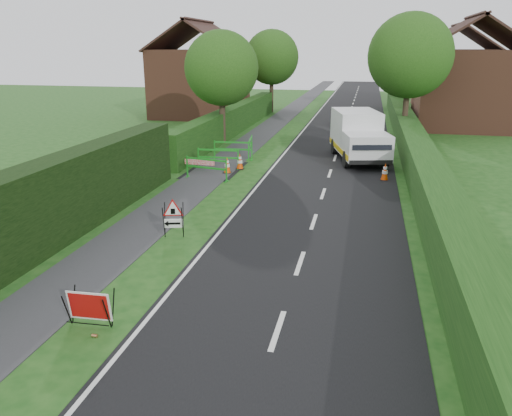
{
  "coord_description": "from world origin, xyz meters",
  "views": [
    {
      "loc": [
        4.03,
        -11.52,
        5.65
      ],
      "look_at": [
        0.99,
        2.24,
        1.11
      ],
      "focal_mm": 35.0,
      "sensor_mm": 36.0,
      "label": 1
    }
  ],
  "objects_px": {
    "works_van": "(358,135)",
    "hatchback_car": "(341,117)",
    "triangle_sign": "(172,215)",
    "red_rect_sign": "(89,307)"
  },
  "relations": [
    {
      "from": "works_van",
      "to": "hatchback_car",
      "type": "relative_size",
      "value": 1.65
    },
    {
      "from": "works_van",
      "to": "hatchback_car",
      "type": "height_order",
      "value": "works_van"
    },
    {
      "from": "triangle_sign",
      "to": "hatchback_car",
      "type": "height_order",
      "value": "hatchback_car"
    },
    {
      "from": "triangle_sign",
      "to": "works_van",
      "type": "relative_size",
      "value": 0.18
    },
    {
      "from": "red_rect_sign",
      "to": "triangle_sign",
      "type": "xyz_separation_m",
      "value": [
        -0.22,
        5.26,
        0.27
      ]
    },
    {
      "from": "works_van",
      "to": "hatchback_car",
      "type": "distance_m",
      "value": 12.72
    },
    {
      "from": "red_rect_sign",
      "to": "works_van",
      "type": "bearing_deg",
      "value": 71.74
    },
    {
      "from": "red_rect_sign",
      "to": "hatchback_car",
      "type": "relative_size",
      "value": 0.28
    },
    {
      "from": "red_rect_sign",
      "to": "hatchback_car",
      "type": "distance_m",
      "value": 30.88
    },
    {
      "from": "triangle_sign",
      "to": "works_van",
      "type": "xyz_separation_m",
      "value": [
        5.29,
        12.82,
        0.58
      ]
    }
  ]
}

